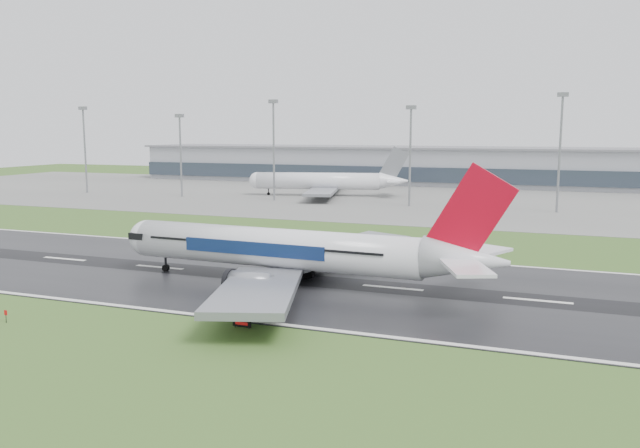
% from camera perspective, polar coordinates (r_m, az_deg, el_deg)
% --- Properties ---
extents(ground, '(520.00, 520.00, 0.00)m').
position_cam_1_polar(ground, '(109.61, -14.22, -3.84)').
color(ground, '#33551F').
rests_on(ground, ground).
extents(runway, '(400.00, 45.00, 0.10)m').
position_cam_1_polar(runway, '(109.60, -14.23, -3.81)').
color(runway, black).
rests_on(runway, ground).
extents(apron, '(400.00, 130.00, 0.08)m').
position_cam_1_polar(apron, '(222.72, 4.33, 2.54)').
color(apron, slate).
rests_on(apron, ground).
extents(terminal, '(240.00, 36.00, 15.00)m').
position_cam_1_polar(terminal, '(280.11, 7.78, 5.22)').
color(terminal, '#8F929A').
rests_on(terminal, ground).
extents(main_airliner, '(62.04, 59.28, 17.74)m').
position_cam_1_polar(main_airliner, '(92.85, -1.90, -0.14)').
color(main_airliner, silver).
rests_on(main_airliner, runway).
extents(parked_airliner, '(67.40, 64.51, 16.62)m').
position_cam_1_polar(parked_airliner, '(221.41, 0.43, 4.70)').
color(parked_airliner, white).
rests_on(parked_airliner, apron).
extents(runway_sign, '(2.31, 0.37, 1.04)m').
position_cam_1_polar(runway_sign, '(75.03, -7.03, -8.90)').
color(runway_sign, black).
rests_on(runway_sign, ground).
extents(floodmast_0, '(0.64, 0.64, 30.13)m').
position_cam_1_polar(floodmast_0, '(248.00, -20.38, 6.12)').
color(floodmast_0, gray).
rests_on(floodmast_0, ground).
extents(floodmast_1, '(0.64, 0.64, 27.12)m').
position_cam_1_polar(floodmast_1, '(223.73, -12.42, 5.87)').
color(floodmast_1, gray).
rests_on(floodmast_1, ground).
extents(floodmast_2, '(0.64, 0.64, 31.36)m').
position_cam_1_polar(floodmast_2, '(206.75, -4.18, 6.43)').
color(floodmast_2, gray).
rests_on(floodmast_2, ground).
extents(floodmast_3, '(0.64, 0.64, 28.93)m').
position_cam_1_polar(floodmast_3, '(192.51, 8.11, 5.87)').
color(floodmast_3, gray).
rests_on(floodmast_3, ground).
extents(floodmast_4, '(0.64, 0.64, 31.86)m').
position_cam_1_polar(floodmast_4, '(187.99, 20.76, 5.79)').
color(floodmast_4, gray).
rests_on(floodmast_4, ground).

